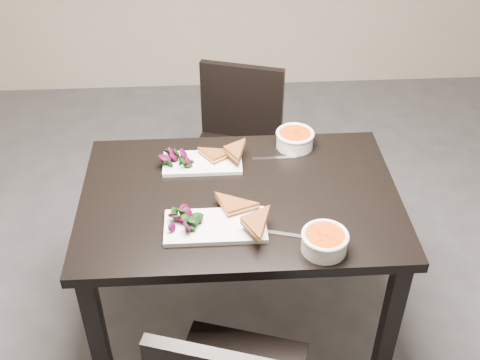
{
  "coord_description": "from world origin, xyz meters",
  "views": [
    {
      "loc": [
        -0.46,
        -1.5,
        2.16
      ],
      "look_at": [
        -0.36,
        0.24,
        0.82
      ],
      "focal_mm": 44.62,
      "sensor_mm": 36.0,
      "label": 1
    }
  ],
  "objects_px": {
    "plate_far": "(202,163)",
    "soup_bowl_far": "(295,138)",
    "table": "(240,215)",
    "chair_far": "(236,141)",
    "soup_bowl_near": "(325,241)",
    "plate_near": "(215,226)"
  },
  "relations": [
    {
      "from": "chair_far",
      "to": "table",
      "type": "bearing_deg",
      "value": -74.53
    },
    {
      "from": "plate_near",
      "to": "soup_bowl_far",
      "type": "bearing_deg",
      "value": 55.0
    },
    {
      "from": "table",
      "to": "soup_bowl_near",
      "type": "height_order",
      "value": "soup_bowl_near"
    },
    {
      "from": "table",
      "to": "chair_far",
      "type": "distance_m",
      "value": 0.78
    },
    {
      "from": "plate_far",
      "to": "soup_bowl_far",
      "type": "bearing_deg",
      "value": 15.51
    },
    {
      "from": "soup_bowl_near",
      "to": "table",
      "type": "bearing_deg",
      "value": 130.45
    },
    {
      "from": "table",
      "to": "soup_bowl_near",
      "type": "xyz_separation_m",
      "value": [
        0.26,
        -0.31,
        0.14
      ]
    },
    {
      "from": "soup_bowl_near",
      "to": "plate_far",
      "type": "distance_m",
      "value": 0.65
    },
    {
      "from": "table",
      "to": "plate_near",
      "type": "relative_size",
      "value": 3.36
    },
    {
      "from": "table",
      "to": "soup_bowl_far",
      "type": "bearing_deg",
      "value": 51.47
    },
    {
      "from": "table",
      "to": "plate_far",
      "type": "bearing_deg",
      "value": 124.46
    },
    {
      "from": "plate_near",
      "to": "chair_far",
      "type": "bearing_deg",
      "value": 82.49
    },
    {
      "from": "soup_bowl_near",
      "to": "soup_bowl_far",
      "type": "xyz_separation_m",
      "value": [
        -0.02,
        0.62,
        -0.0
      ]
    },
    {
      "from": "chair_far",
      "to": "plate_near",
      "type": "bearing_deg",
      "value": -80.03
    },
    {
      "from": "table",
      "to": "plate_far",
      "type": "distance_m",
      "value": 0.27
    },
    {
      "from": "plate_far",
      "to": "soup_bowl_far",
      "type": "height_order",
      "value": "soup_bowl_far"
    },
    {
      "from": "chair_far",
      "to": "soup_bowl_near",
      "type": "relative_size",
      "value": 5.31
    },
    {
      "from": "plate_far",
      "to": "soup_bowl_far",
      "type": "distance_m",
      "value": 0.4
    },
    {
      "from": "soup_bowl_far",
      "to": "chair_far",
      "type": "bearing_deg",
      "value": 116.11
    },
    {
      "from": "table",
      "to": "soup_bowl_near",
      "type": "relative_size",
      "value": 7.49
    },
    {
      "from": "plate_near",
      "to": "table",
      "type": "bearing_deg",
      "value": 61.79
    },
    {
      "from": "plate_far",
      "to": "table",
      "type": "bearing_deg",
      "value": -55.54
    }
  ]
}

